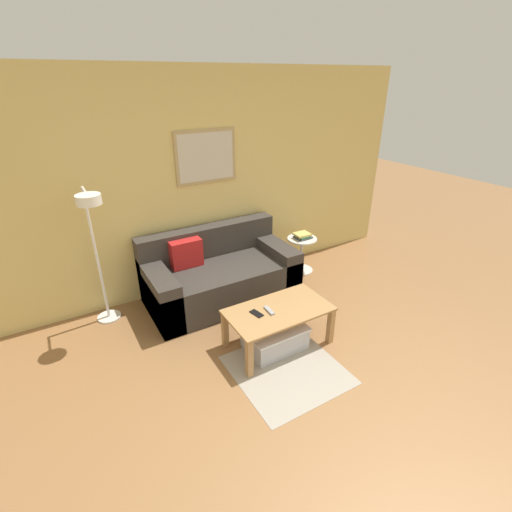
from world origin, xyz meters
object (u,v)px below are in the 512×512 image
Objects in this scene: coffee_table at (279,316)px; storage_bin at (275,337)px; remote_control at (269,310)px; cell_phone at (257,314)px; side_table at (301,251)px; floor_lamp at (94,235)px; couch at (220,275)px; book_stack at (303,236)px.

storage_bin is (-0.06, -0.03, -0.22)m from coffee_table.
remote_control reaches higher than cell_phone.
remote_control is (-0.10, 0.02, 0.08)m from coffee_table.
cell_phone is (-0.16, 0.07, 0.29)m from storage_bin.
side_table reaches higher than cell_phone.
floor_lamp reaches higher than coffee_table.
coffee_table is at bearing -134.84° from side_table.
coffee_table is at bearing -84.14° from couch.
coffee_table is 0.23m from storage_bin.
book_stack is (2.51, 0.03, -0.55)m from floor_lamp.
storage_bin is at bearing -87.27° from couch.
cell_phone is (-1.36, -1.10, 0.12)m from side_table.
storage_bin is 0.34m from cell_phone.
floor_lamp is 9.99× the size of remote_control.
remote_control is 1.07× the size of cell_phone.
cell_phone is at bearing -141.16° from book_stack.
remote_control is at bearing -23.40° from cell_phone.
couch reaches higher than coffee_table.
couch is 1.25m from side_table.
floor_lamp is 10.70× the size of cell_phone.
side_table is 3.21× the size of remote_control.
cell_phone is at bearing -141.01° from side_table.
remote_control is (0.01, -1.07, 0.13)m from couch.
coffee_table is at bearing -39.07° from floor_lamp.
couch is 1.08m from remote_control.
coffee_table is 2.08× the size of side_table.
book_stack is (1.14, 1.14, 0.18)m from coffee_table.
coffee_table is at bearing 27.55° from storage_bin.
cell_phone is at bearing -96.05° from couch.
couch is 1.48m from floor_lamp.
floor_lamp reaches higher than cell_phone.
cell_phone is (-0.11, -1.05, 0.12)m from couch.
remote_control is at bearing -137.80° from book_stack.
couch is at bearing 92.73° from storage_bin.
storage_bin is 2.47× the size of book_stack.
storage_bin is 3.87× the size of remote_control.
coffee_table is 4.28× the size of book_stack.
side_table is (2.50, 0.03, -0.78)m from floor_lamp.
couch is at bearing -177.74° from book_stack.
coffee_table is at bearing -135.00° from book_stack.
cell_phone is (1.15, -1.07, -0.65)m from floor_lamp.
book_stack is (1.20, 1.17, 0.40)m from storage_bin.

